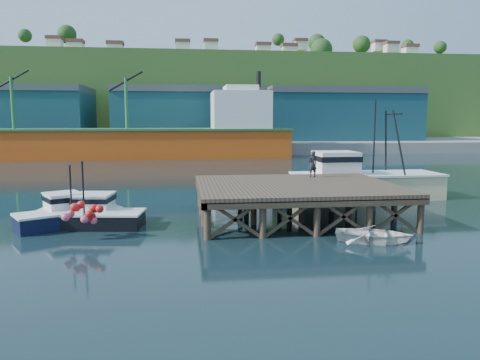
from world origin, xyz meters
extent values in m
plane|color=black|center=(0.00, 0.00, 0.00)|extent=(300.00, 300.00, 0.00)
cube|color=brown|center=(5.50, 0.00, 2.00)|extent=(12.00, 10.00, 0.25)
cube|color=#473828|center=(5.50, -4.85, 1.75)|extent=(12.00, 0.30, 0.35)
cylinder|color=#473828|center=(-0.20, -4.70, 0.80)|extent=(0.36, 0.36, 2.60)
cylinder|color=#473828|center=(11.20, -4.70, 0.80)|extent=(0.36, 0.36, 2.60)
cylinder|color=#473828|center=(-0.20, 4.70, 0.80)|extent=(0.36, 0.36, 2.60)
cylinder|color=#473828|center=(11.20, 4.70, 0.80)|extent=(0.36, 0.36, 2.60)
cube|color=gray|center=(0.00, 70.00, 1.00)|extent=(160.00, 40.00, 2.00)
cube|color=#17424C|center=(-35.00, 65.00, 6.50)|extent=(32.00, 16.00, 9.00)
cube|color=#17424C|center=(0.00, 65.00, 6.50)|extent=(28.00, 16.00, 9.00)
cube|color=#17424C|center=(30.00, 65.00, 6.50)|extent=(30.00, 16.00, 9.00)
cube|color=#CF4E13|center=(-12.00, 48.00, 2.20)|extent=(55.00, 9.50, 4.40)
cube|color=#26592D|center=(-12.00, 48.00, 4.50)|extent=(55.50, 10.00, 0.30)
cube|color=silver|center=(8.00, 48.00, 7.50)|extent=(9.00, 9.00, 6.00)
cube|color=silver|center=(8.00, 48.00, 10.80)|extent=(5.00, 7.00, 1.20)
cylinder|color=black|center=(11.00, 48.00, 12.50)|extent=(0.70, 0.70, 2.50)
cube|color=#2D511E|center=(0.00, 100.00, 11.00)|extent=(220.00, 50.00, 22.00)
cube|color=black|center=(-7.84, -0.78, 0.43)|extent=(5.84, 4.52, 0.87)
cube|color=silver|center=(-7.84, -0.78, 0.88)|extent=(5.96, 4.61, 0.12)
cube|color=silver|center=(-8.34, 0.10, 1.30)|extent=(2.48, 2.48, 0.87)
cube|color=black|center=(-8.34, 0.10, 1.49)|extent=(2.62, 2.62, 0.29)
cylinder|color=black|center=(-7.57, -1.26, 2.21)|extent=(0.10, 0.10, 2.69)
cube|color=black|center=(-6.73, -1.10, 0.42)|extent=(6.28, 3.01, 0.84)
cube|color=silver|center=(-6.73, -1.10, 0.85)|extent=(6.40, 3.07, 0.11)
cube|color=silver|center=(-6.58, -0.02, 1.25)|extent=(2.25, 2.25, 0.84)
cube|color=black|center=(-6.58, -0.02, 1.44)|extent=(2.38, 2.38, 0.28)
cylinder|color=black|center=(-6.81, -1.70, 2.32)|extent=(0.10, 0.10, 2.97)
sphere|color=#D84F6A|center=(-6.89, -3.70, 1.02)|extent=(0.39, 0.39, 0.39)
sphere|color=#D84F6A|center=(-6.06, -3.51, 1.21)|extent=(0.39, 0.39, 0.39)
sphere|color=red|center=(-6.43, -3.97, 1.39)|extent=(0.39, 0.39, 0.39)
cube|color=beige|center=(12.71, 6.50, 0.91)|extent=(11.21, 4.10, 1.82)
cube|color=silver|center=(12.71, 6.50, 1.87)|extent=(11.42, 4.31, 0.15)
cube|color=silver|center=(10.18, 6.50, 2.73)|extent=(3.10, 2.90, 1.82)
cube|color=black|center=(10.18, 6.50, 3.13)|extent=(3.20, 3.00, 0.40)
cylinder|color=black|center=(13.21, 6.50, 4.55)|extent=(0.12, 0.12, 6.07)
imported|color=white|center=(7.97, -6.18, 0.38)|extent=(4.44, 3.86, 0.77)
imported|color=black|center=(7.45, 3.18, 3.02)|extent=(0.74, 0.57, 1.79)
camera|label=1|loc=(-1.38, -27.82, 6.04)|focal=35.00mm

